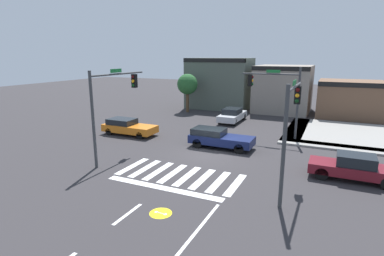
{
  "coord_description": "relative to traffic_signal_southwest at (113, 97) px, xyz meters",
  "views": [
    {
      "loc": [
        7.72,
        -19.32,
        6.77
      ],
      "look_at": [
        -1.02,
        -0.67,
        1.88
      ],
      "focal_mm": 28.61,
      "sensor_mm": 36.0,
      "label": 1
    }
  ],
  "objects": [
    {
      "name": "crosswalk_near",
      "position": [
        5.23,
        -0.78,
        -4.16
      ],
      "size": [
        7.14,
        3.11,
        0.01
      ],
      "color": "silver",
      "rests_on": "ground_plane"
    },
    {
      "name": "traffic_signal_northeast",
      "position": [
        8.67,
        9.72,
        -0.18
      ],
      "size": [
        4.66,
        0.32,
        5.91
      ],
      "rotation": [
        0.0,
        0.0,
        3.14
      ],
      "color": "#383A3D",
      "rests_on": "ground_plane"
    },
    {
      "name": "bike_detector_marking",
      "position": [
        6.51,
        -5.11,
        -4.17
      ],
      "size": [
        1.01,
        1.01,
        0.01
      ],
      "color": "yellow",
      "rests_on": "ground_plane"
    },
    {
      "name": "traffic_signal_southeast",
      "position": [
        11.16,
        -0.62,
        -0.24
      ],
      "size": [
        0.32,
        4.66,
        5.63
      ],
      "rotation": [
        0.0,
        0.0,
        1.57
      ],
      "color": "#383A3D",
      "rests_on": "ground_plane"
    },
    {
      "name": "car_navy",
      "position": [
        5.34,
        5.34,
        -3.43
      ],
      "size": [
        4.75,
        1.9,
        1.4
      ],
      "color": "#141E4C",
      "rests_on": "ground_plane"
    },
    {
      "name": "car_orange",
      "position": [
        -3.17,
        5.59,
        -3.47
      ],
      "size": [
        4.76,
        1.9,
        1.37
      ],
      "color": "orange",
      "rests_on": "ground_plane"
    },
    {
      "name": "car_silver",
      "position": [
        3.5,
        14.46,
        -3.44
      ],
      "size": [
        1.85,
        4.66,
        1.45
      ],
      "rotation": [
        0.0,
        0.0,
        -1.57
      ],
      "color": "#B7BABF",
      "rests_on": "ground_plane"
    },
    {
      "name": "storefront_row",
      "position": [
        5.59,
        22.65,
        -1.35
      ],
      "size": [
        22.49,
        7.05,
        6.45
      ],
      "color": "#4C564C",
      "rests_on": "ground_plane"
    },
    {
      "name": "roadside_tree",
      "position": [
        -3.27,
        17.72,
        -0.82
      ],
      "size": [
        2.47,
        2.47,
        4.64
      ],
      "color": "#4C3823",
      "rests_on": "ground_plane"
    },
    {
      "name": "car_maroon",
      "position": [
        14.32,
        2.64,
        -3.43
      ],
      "size": [
        4.66,
        1.72,
        1.48
      ],
      "rotation": [
        0.0,
        0.0,
        3.14
      ],
      "color": "maroon",
      "rests_on": "ground_plane"
    },
    {
      "name": "ground_plane",
      "position": [
        5.23,
        3.72,
        -4.17
      ],
      "size": [
        120.0,
        120.0,
        0.0
      ],
      "primitive_type": "plane",
      "color": "#302D30"
    },
    {
      "name": "traffic_signal_southwest",
      "position": [
        0.0,
        0.0,
        0.0
      ],
      "size": [
        0.32,
        5.39,
        5.93
      ],
      "rotation": [
        0.0,
        0.0,
        1.57
      ],
      "color": "#383A3D",
      "rests_on": "ground_plane"
    },
    {
      "name": "curb_corner_northeast",
      "position": [
        13.72,
        13.14,
        -4.09
      ],
      "size": [
        10.0,
        10.6,
        0.15
      ],
      "color": "gray",
      "rests_on": "ground_plane"
    }
  ]
}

